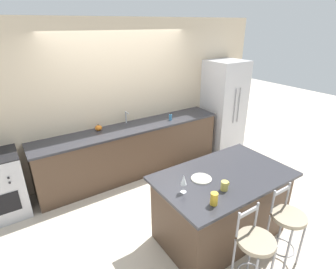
{
  "coord_description": "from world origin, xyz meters",
  "views": [
    {
      "loc": [
        -1.85,
        -3.56,
        2.61
      ],
      "look_at": [
        0.09,
        -0.66,
        1.11
      ],
      "focal_mm": 28.0,
      "sensor_mm": 36.0,
      "label": 1
    }
  ],
  "objects_px": {
    "refrigerator": "(223,106)",
    "dinner_plate": "(201,178)",
    "wine_glass": "(184,180)",
    "pumpkin_decoration": "(99,128)",
    "bar_stool_far": "(287,224)",
    "soap_bottle": "(170,117)",
    "bar_stool_near": "(254,249)",
    "coffee_mug": "(225,186)",
    "tumbler_cup": "(214,199)"
  },
  "relations": [
    {
      "from": "wine_glass",
      "to": "coffee_mug",
      "type": "relative_size",
      "value": 1.83
    },
    {
      "from": "bar_stool_near",
      "to": "bar_stool_far",
      "type": "xyz_separation_m",
      "value": [
        0.58,
        0.03,
        0.0
      ]
    },
    {
      "from": "bar_stool_near",
      "to": "soap_bottle",
      "type": "distance_m",
      "value": 2.84
    },
    {
      "from": "soap_bottle",
      "to": "coffee_mug",
      "type": "bearing_deg",
      "value": -109.05
    },
    {
      "from": "tumbler_cup",
      "to": "coffee_mug",
      "type": "bearing_deg",
      "value": 24.15
    },
    {
      "from": "wine_glass",
      "to": "tumbler_cup",
      "type": "xyz_separation_m",
      "value": [
        0.13,
        -0.34,
        -0.09
      ]
    },
    {
      "from": "refrigerator",
      "to": "soap_bottle",
      "type": "bearing_deg",
      "value": -178.35
    },
    {
      "from": "bar_stool_far",
      "to": "soap_bottle",
      "type": "xyz_separation_m",
      "value": [
        0.24,
        2.65,
        0.43
      ]
    },
    {
      "from": "dinner_plate",
      "to": "soap_bottle",
      "type": "height_order",
      "value": "soap_bottle"
    },
    {
      "from": "pumpkin_decoration",
      "to": "soap_bottle",
      "type": "distance_m",
      "value": 1.32
    },
    {
      "from": "bar_stool_near",
      "to": "wine_glass",
      "type": "distance_m",
      "value": 0.96
    },
    {
      "from": "refrigerator",
      "to": "bar_stool_near",
      "type": "relative_size",
      "value": 1.97
    },
    {
      "from": "bar_stool_near",
      "to": "pumpkin_decoration",
      "type": "bearing_deg",
      "value": 99.34
    },
    {
      "from": "tumbler_cup",
      "to": "wine_glass",
      "type": "bearing_deg",
      "value": 111.48
    },
    {
      "from": "soap_bottle",
      "to": "bar_stool_far",
      "type": "bearing_deg",
      "value": -95.09
    },
    {
      "from": "dinner_plate",
      "to": "soap_bottle",
      "type": "distance_m",
      "value": 2.02
    },
    {
      "from": "soap_bottle",
      "to": "wine_glass",
      "type": "bearing_deg",
      "value": -120.63
    },
    {
      "from": "refrigerator",
      "to": "coffee_mug",
      "type": "bearing_deg",
      "value": -134.44
    },
    {
      "from": "bar_stool_near",
      "to": "coffee_mug",
      "type": "xyz_separation_m",
      "value": [
        0.08,
        0.53,
        0.42
      ]
    },
    {
      "from": "bar_stool_far",
      "to": "dinner_plate",
      "type": "height_order",
      "value": "bar_stool_far"
    },
    {
      "from": "bar_stool_far",
      "to": "pumpkin_decoration",
      "type": "relative_size",
      "value": 8.25
    },
    {
      "from": "coffee_mug",
      "to": "bar_stool_far",
      "type": "bearing_deg",
      "value": -44.43
    },
    {
      "from": "bar_stool_near",
      "to": "tumbler_cup",
      "type": "relative_size",
      "value": 7.23
    },
    {
      "from": "refrigerator",
      "to": "dinner_plate",
      "type": "xyz_separation_m",
      "value": [
        -2.23,
        -1.89,
        -0.03
      ]
    },
    {
      "from": "bar_stool_near",
      "to": "tumbler_cup",
      "type": "xyz_separation_m",
      "value": [
        -0.2,
        0.41,
        0.43
      ]
    },
    {
      "from": "bar_stool_near",
      "to": "tumbler_cup",
      "type": "bearing_deg",
      "value": 115.64
    },
    {
      "from": "pumpkin_decoration",
      "to": "soap_bottle",
      "type": "xyz_separation_m",
      "value": [
        1.3,
        -0.25,
        0.01
      ]
    },
    {
      "from": "dinner_plate",
      "to": "tumbler_cup",
      "type": "distance_m",
      "value": 0.47
    },
    {
      "from": "dinner_plate",
      "to": "pumpkin_decoration",
      "type": "height_order",
      "value": "pumpkin_decoration"
    },
    {
      "from": "coffee_mug",
      "to": "pumpkin_decoration",
      "type": "relative_size",
      "value": 1.0
    },
    {
      "from": "bar_stool_near",
      "to": "soap_bottle",
      "type": "bearing_deg",
      "value": 73.03
    },
    {
      "from": "wine_glass",
      "to": "pumpkin_decoration",
      "type": "xyz_separation_m",
      "value": [
        -0.15,
        2.19,
        -0.09
      ]
    },
    {
      "from": "refrigerator",
      "to": "tumbler_cup",
      "type": "xyz_separation_m",
      "value": [
        -2.42,
        -2.32,
        0.02
      ]
    },
    {
      "from": "wine_glass",
      "to": "soap_bottle",
      "type": "bearing_deg",
      "value": 59.37
    },
    {
      "from": "refrigerator",
      "to": "bar_stool_near",
      "type": "height_order",
      "value": "refrigerator"
    },
    {
      "from": "wine_glass",
      "to": "pumpkin_decoration",
      "type": "relative_size",
      "value": 1.83
    },
    {
      "from": "bar_stool_far",
      "to": "refrigerator",
      "type": "bearing_deg",
      "value": 58.59
    },
    {
      "from": "wine_glass",
      "to": "pumpkin_decoration",
      "type": "bearing_deg",
      "value": 94.01
    },
    {
      "from": "tumbler_cup",
      "to": "soap_bottle",
      "type": "xyz_separation_m",
      "value": [
        1.02,
        2.28,
        0.0
      ]
    },
    {
      "from": "wine_glass",
      "to": "coffee_mug",
      "type": "xyz_separation_m",
      "value": [
        0.4,
        -0.22,
        -0.1
      ]
    },
    {
      "from": "coffee_mug",
      "to": "pumpkin_decoration",
      "type": "distance_m",
      "value": 2.47
    },
    {
      "from": "dinner_plate",
      "to": "wine_glass",
      "type": "relative_size",
      "value": 1.13
    },
    {
      "from": "bar_stool_near",
      "to": "pumpkin_decoration",
      "type": "xyz_separation_m",
      "value": [
        -0.48,
        2.93,
        0.42
      ]
    },
    {
      "from": "refrigerator",
      "to": "dinner_plate",
      "type": "height_order",
      "value": "refrigerator"
    },
    {
      "from": "coffee_mug",
      "to": "soap_bottle",
      "type": "distance_m",
      "value": 2.28
    },
    {
      "from": "refrigerator",
      "to": "bar_stool_far",
      "type": "distance_m",
      "value": 3.18
    },
    {
      "from": "tumbler_cup",
      "to": "bar_stool_far",
      "type": "bearing_deg",
      "value": -25.75
    },
    {
      "from": "dinner_plate",
      "to": "coffee_mug",
      "type": "distance_m",
      "value": 0.32
    },
    {
      "from": "refrigerator",
      "to": "bar_stool_far",
      "type": "xyz_separation_m",
      "value": [
        -1.64,
        -2.69,
        -0.41
      ]
    },
    {
      "from": "dinner_plate",
      "to": "soap_bottle",
      "type": "bearing_deg",
      "value": 66.15
    }
  ]
}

